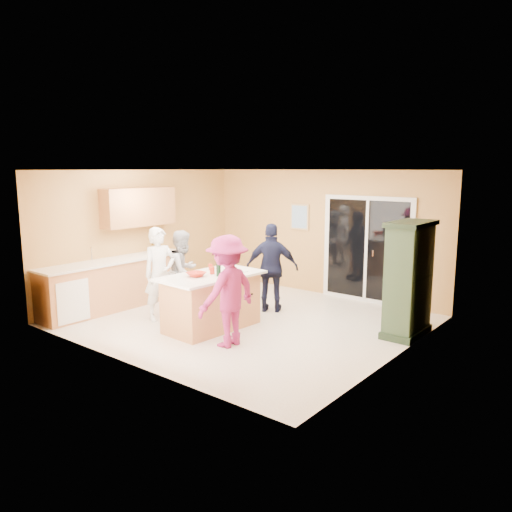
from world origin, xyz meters
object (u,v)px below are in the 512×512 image
Objects in this scene: green_hutch at (409,281)px; kitchen_island at (212,303)px; woman_white at (160,274)px; woman_grey at (184,271)px; woman_magenta at (228,291)px; woman_navy at (272,268)px.

kitchen_island is at bearing -147.65° from green_hutch.
woman_grey is at bearing 15.66° from woman_white.
woman_magenta is at bearing -131.92° from green_hutch.
woman_navy is 1.95m from woman_magenta.
woman_white is 0.58m from woman_grey.
green_hutch is 1.09× the size of woman_magenta.
woman_grey is at bearing 163.60° from kitchen_island.
kitchen_island is 1.07× the size of woman_magenta.
kitchen_island is at bearing -66.35° from woman_white.
woman_white is at bearing -153.20° from green_hutch.
woman_navy is (0.18, 1.43, 0.39)m from kitchen_island.
woman_white is at bearing 22.90° from woman_navy.
woman_magenta is (1.81, -0.25, 0.02)m from woman_white.
woman_navy is at bearing -160.76° from woman_magenta.
green_hutch reaches higher than woman_navy.
woman_navy reaches higher than kitchen_island.
woman_white reaches higher than kitchen_island.
woman_white is 2.03m from woman_navy.
woman_navy is at bearing -65.48° from woman_grey.
green_hutch reaches higher than woman_grey.
green_hutch is at bearing -85.84° from woman_grey.
kitchen_island is 1.18× the size of woman_grey.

